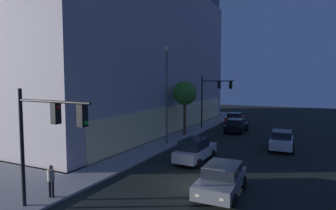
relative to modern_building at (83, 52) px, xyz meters
name	(u,v)px	position (x,y,z in m)	size (l,w,h in m)	color
ground_plane	(199,185)	(-16.48, -23.84, -10.41)	(120.00, 120.00, 0.00)	black
modern_building	(83,52)	(0.00, 0.00, 0.00)	(37.47, 31.24, 20.94)	#4C4C51
traffic_light_near_corner	(46,128)	(-23.24, -19.04, -6.30)	(0.55, 4.61, 5.67)	black
traffic_light_far_corner	(213,93)	(2.77, -18.79, -5.64)	(0.54, 4.29, 6.66)	black
street_lamp_sidewalk	(167,85)	(-7.66, -17.36, -4.54)	(0.44, 0.44, 9.30)	#535353
sidewalk_tree	(185,94)	(-2.52, -17.10, -5.58)	(2.70, 2.70, 6.08)	#523F1E
pedestrian_waiting	(51,178)	(-21.81, -17.64, -9.25)	(0.36, 0.36, 1.70)	black
car_grey	(222,179)	(-17.18, -25.37, -9.57)	(4.61, 2.28, 1.59)	slate
car_silver	(195,150)	(-11.84, -21.84, -9.50)	(4.87, 2.14, 1.79)	#B7BABF
car_white	(282,140)	(-4.73, -27.51, -9.55)	(4.34, 2.22, 1.68)	silver
car_black	(236,125)	(2.46, -21.85, -9.57)	(4.56, 2.31, 1.66)	black
car_red	(235,118)	(9.33, -20.14, -9.57)	(4.47, 2.18, 1.66)	maroon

